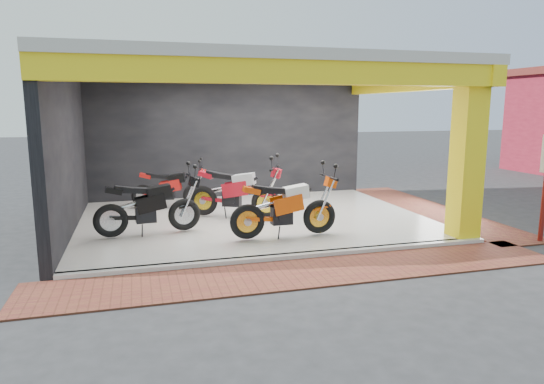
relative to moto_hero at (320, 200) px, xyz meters
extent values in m
plane|color=#2D2D30|center=(-0.94, -0.12, -0.82)|extent=(80.00, 80.00, 0.00)
cube|color=white|center=(-0.94, 1.88, -0.77)|extent=(8.00, 6.00, 0.10)
cube|color=beige|center=(-0.94, 1.88, 2.78)|extent=(8.40, 6.40, 0.20)
cube|color=black|center=(-0.94, 4.98, 0.93)|extent=(8.20, 0.20, 3.50)
cube|color=black|center=(-5.04, 1.88, 0.93)|extent=(0.20, 6.20, 3.50)
cube|color=yellow|center=(2.81, -0.87, 0.93)|extent=(0.50, 0.50, 3.50)
cube|color=yellow|center=(-0.94, -1.12, 2.48)|extent=(8.40, 0.30, 0.40)
cube|color=yellow|center=(3.06, 1.88, 2.48)|extent=(0.30, 6.40, 0.40)
cube|color=white|center=(-0.94, -1.14, -0.77)|extent=(8.00, 0.20, 0.10)
cube|color=brown|center=(-0.94, -1.92, -0.81)|extent=(9.00, 1.40, 0.03)
cube|color=brown|center=(3.86, 1.88, -0.81)|extent=(1.40, 7.00, 0.03)
camera|label=1|loc=(-3.58, -9.15, 1.90)|focal=32.00mm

